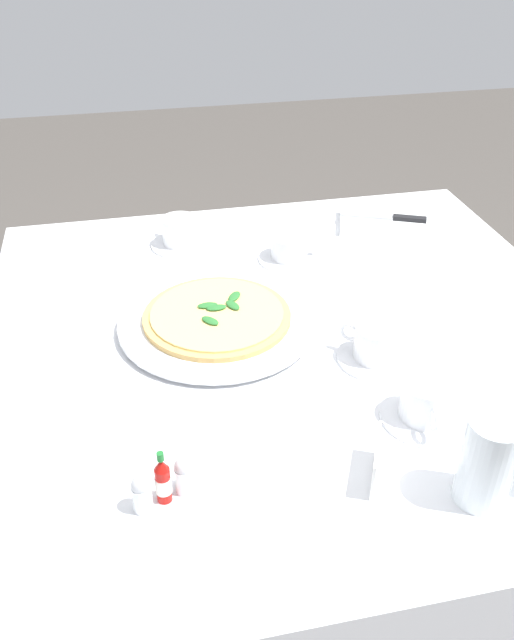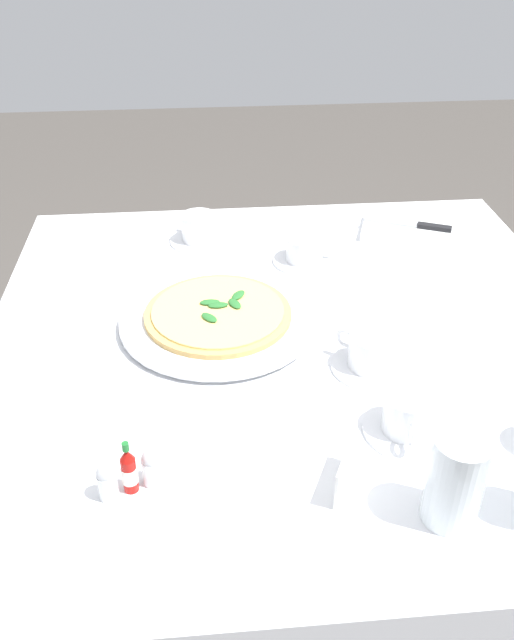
# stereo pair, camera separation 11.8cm
# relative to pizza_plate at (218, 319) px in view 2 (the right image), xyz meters

# --- Properties ---
(ground_plane) EXTENTS (8.00, 8.00, 0.00)m
(ground_plane) POSITION_rel_pizza_plate_xyz_m (-0.14, 0.04, -0.75)
(ground_plane) COLOR #4C4742
(dining_table) EXTENTS (1.10, 1.10, 0.74)m
(dining_table) POSITION_rel_pizza_plate_xyz_m (-0.14, 0.04, -0.14)
(dining_table) COLOR white
(dining_table) RESTS_ON ground_plane
(pizza_plate) EXTENTS (0.35, 0.35, 0.02)m
(pizza_plate) POSITION_rel_pizza_plate_xyz_m (0.00, 0.00, 0.00)
(pizza_plate) COLOR white
(pizza_plate) RESTS_ON dining_table
(pizza) EXTENTS (0.26, 0.26, 0.02)m
(pizza) POSITION_rel_pizza_plate_xyz_m (-0.00, -0.00, 0.01)
(pizza) COLOR #DBAD60
(pizza) RESTS_ON pizza_plate
(coffee_cup_near_right) EXTENTS (0.13, 0.13, 0.07)m
(coffee_cup_near_right) POSITION_rel_pizza_plate_xyz_m (-0.24, 0.15, 0.02)
(coffee_cup_near_right) COLOR white
(coffee_cup_near_right) RESTS_ON dining_table
(coffee_cup_back_corner) EXTENTS (0.13, 0.13, 0.06)m
(coffee_cup_back_corner) POSITION_rel_pizza_plate_xyz_m (-0.19, -0.22, 0.01)
(coffee_cup_back_corner) COLOR white
(coffee_cup_back_corner) RESTS_ON dining_table
(coffee_cup_right_edge) EXTENTS (0.13, 0.13, 0.07)m
(coffee_cup_right_edge) POSITION_rel_pizza_plate_xyz_m (-0.26, 0.31, 0.02)
(coffee_cup_right_edge) COLOR white
(coffee_cup_right_edge) RESTS_ON dining_table
(coffee_cup_far_right) EXTENTS (0.13, 0.13, 0.07)m
(coffee_cup_far_right) POSITION_rel_pizza_plate_xyz_m (0.03, -0.33, 0.02)
(coffee_cup_far_right) COLOR white
(coffee_cup_far_right) RESTS_ON dining_table
(water_glass_near_left) EXTENTS (0.07, 0.07, 0.13)m
(water_glass_near_left) POSITION_rel_pizza_plate_xyz_m (-0.27, 0.46, 0.04)
(water_glass_near_left) COLOR white
(water_glass_near_left) RESTS_ON dining_table
(napkin_folded) EXTENTS (0.25, 0.19, 0.02)m
(napkin_folded) POSITION_rel_pizza_plate_xyz_m (-0.45, -0.33, -0.00)
(napkin_folded) COLOR white
(napkin_folded) RESTS_ON dining_table
(dinner_knife) EXTENTS (0.19, 0.10, 0.01)m
(dinner_knife) POSITION_rel_pizza_plate_xyz_m (-0.45, -0.33, 0.01)
(dinner_knife) COLOR silver
(dinner_knife) RESTS_ON napkin_folded
(hot_sauce_bottle) EXTENTS (0.02, 0.02, 0.08)m
(hot_sauce_bottle) POSITION_rel_pizza_plate_xyz_m (0.13, 0.38, 0.02)
(hot_sauce_bottle) COLOR #B7140F
(hot_sauce_bottle) RESTS_ON dining_table
(salt_shaker) EXTENTS (0.03, 0.03, 0.06)m
(salt_shaker) POSITION_rel_pizza_plate_xyz_m (0.16, 0.39, 0.01)
(salt_shaker) COLOR white
(salt_shaker) RESTS_ON dining_table
(pepper_shaker) EXTENTS (0.03, 0.03, 0.06)m
(pepper_shaker) POSITION_rel_pizza_plate_xyz_m (0.10, 0.37, 0.01)
(pepper_shaker) COLOR white
(pepper_shaker) RESTS_ON dining_table
(menu_card) EXTENTS (0.04, 0.08, 0.06)m
(menu_card) POSITION_rel_pizza_plate_xyz_m (-0.15, 0.40, 0.02)
(menu_card) COLOR white
(menu_card) RESTS_ON dining_table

